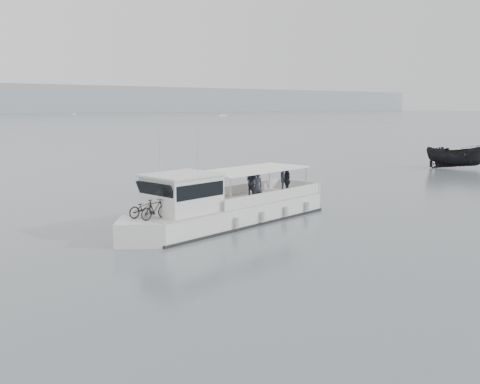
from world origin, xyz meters
TOP-DOWN VIEW (x-y plane):
  - ground at (0.00, 0.00)m, footprint 1400.00×1400.00m
  - tour_boat at (1.14, 1.35)m, footprint 13.59×5.49m
  - dark_motorboat at (35.27, 8.87)m, footprint 6.08×5.85m

SIDE VIEW (x-z plane):
  - ground at x=0.00m, z-range 0.00..0.00m
  - tour_boat at x=1.14m, z-range -1.90..3.76m
  - dark_motorboat at x=35.27m, z-range 0.00..2.37m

